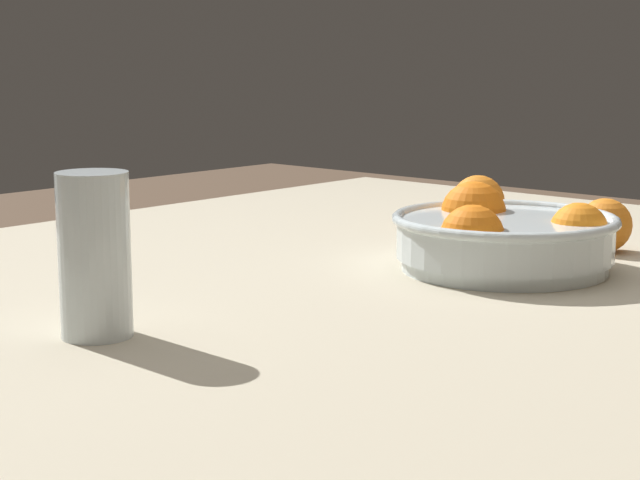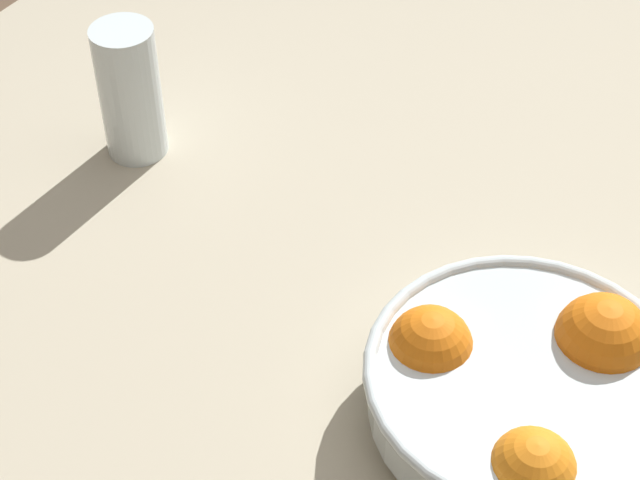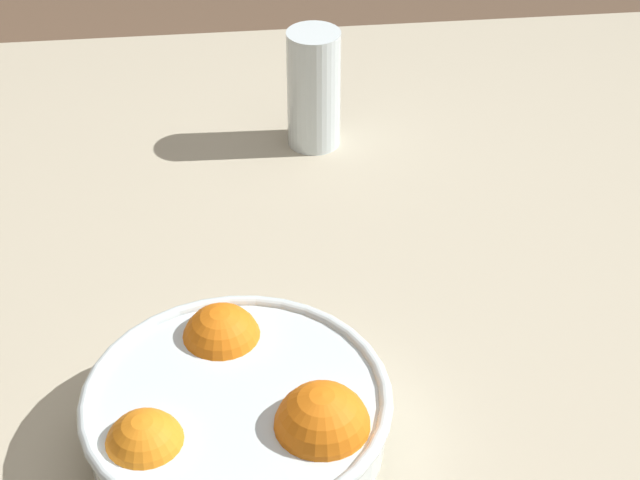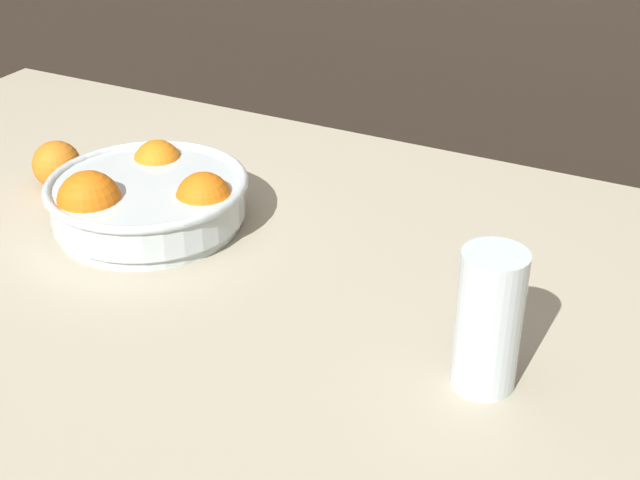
# 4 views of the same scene
# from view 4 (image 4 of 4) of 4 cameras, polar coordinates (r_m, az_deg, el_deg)

# --- Properties ---
(dining_table) EXTENTS (1.45, 1.14, 0.78)m
(dining_table) POSITION_cam_4_polar(r_m,az_deg,el_deg) (1.11, -10.64, -6.60)
(dining_table) COLOR #B7AD93
(dining_table) RESTS_ON ground_plane
(fruit_bowl) EXTENTS (0.27, 0.27, 0.10)m
(fruit_bowl) POSITION_cam_4_polar(r_m,az_deg,el_deg) (1.21, -10.99, 2.63)
(fruit_bowl) COLOR silver
(fruit_bowl) RESTS_ON dining_table
(juice_glass) EXTENTS (0.07, 0.07, 0.15)m
(juice_glass) POSITION_cam_4_polar(r_m,az_deg,el_deg) (0.90, 10.71, -5.43)
(juice_glass) COLOR #F4A314
(juice_glass) RESTS_ON dining_table
(orange_loose_front) EXTENTS (0.07, 0.07, 0.07)m
(orange_loose_front) POSITION_cam_4_polar(r_m,az_deg,el_deg) (1.35, -16.48, 4.64)
(orange_loose_front) COLOR orange
(orange_loose_front) RESTS_ON dining_table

